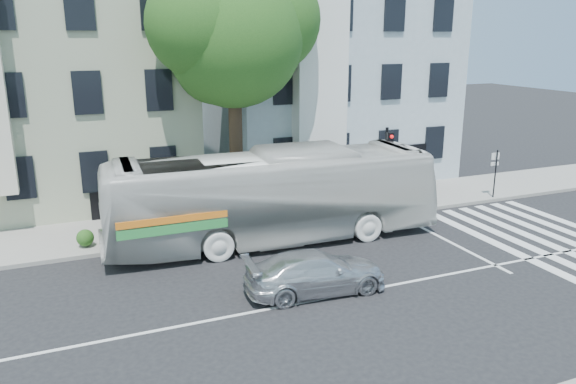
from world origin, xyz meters
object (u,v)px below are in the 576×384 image
bus (273,196)px  traffic_signal (387,161)px  fire_hydrant (427,191)px  sedan (316,272)px

bus → traffic_signal: bearing=-79.5°
traffic_signal → fire_hydrant: size_ratio=5.67×
sedan → traffic_signal: traffic_signal is taller
sedan → bus: bearing=-1.3°
bus → traffic_signal: 5.51m
sedan → traffic_signal: 8.16m
sedan → fire_hydrant: size_ratio=6.36×
sedan → fire_hydrant: sedan is taller
bus → fire_hydrant: 8.97m
sedan → traffic_signal: bearing=-43.4°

